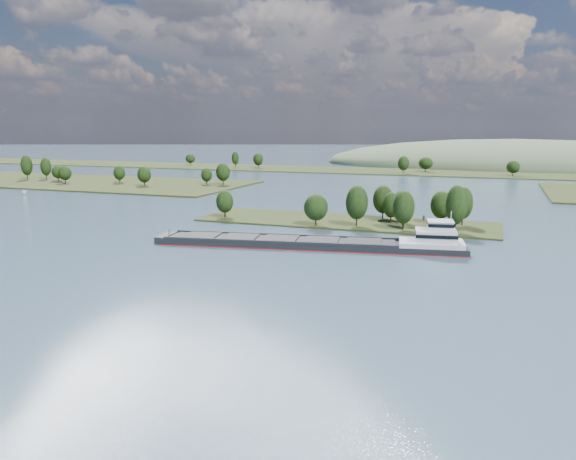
% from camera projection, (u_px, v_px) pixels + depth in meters
% --- Properties ---
extents(ground, '(1800.00, 1800.00, 0.00)m').
position_uv_depth(ground, '(283.00, 262.00, 134.91)').
color(ground, '#3C5568').
rests_on(ground, ground).
extents(tree_island, '(100.00, 30.97, 15.51)m').
position_uv_depth(tree_island, '(367.00, 213.00, 185.57)').
color(tree_island, '#263015').
rests_on(tree_island, ground).
extents(left_bank, '(300.00, 80.00, 16.19)m').
position_uv_depth(left_bank, '(15.00, 178.00, 341.61)').
color(left_bank, '#263015').
rests_on(left_bank, ground).
extents(back_shoreline, '(900.00, 60.00, 15.28)m').
position_uv_depth(back_shoreline, '(438.00, 172.00, 389.74)').
color(back_shoreline, '#263015').
rests_on(back_shoreline, ground).
extents(hill_west, '(320.00, 160.00, 44.00)m').
position_uv_depth(hill_west, '(513.00, 166.00, 464.93)').
color(hill_west, '#48593D').
rests_on(hill_west, ground).
extents(cargo_barge, '(84.67, 23.96, 11.38)m').
position_uv_depth(cargo_barge, '(329.00, 242.00, 150.80)').
color(cargo_barge, black).
rests_on(cargo_barge, ground).
extents(motorboat, '(5.97, 5.15, 2.24)m').
position_uv_depth(motorboat, '(25.00, 192.00, 267.78)').
color(motorboat, silver).
rests_on(motorboat, ground).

